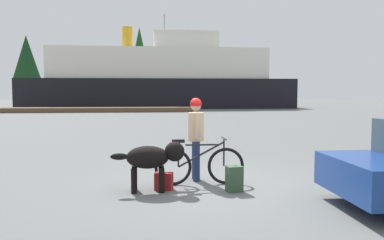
# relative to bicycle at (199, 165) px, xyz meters

# --- Properties ---
(ground_plane) EXTENTS (160.00, 160.00, 0.00)m
(ground_plane) POSITION_rel_bicycle_xyz_m (0.30, -0.11, -0.39)
(ground_plane) COLOR #595B5B
(bicycle) EXTENTS (1.74, 0.44, 0.91)m
(bicycle) POSITION_rel_bicycle_xyz_m (0.00, 0.00, 0.00)
(bicycle) COLOR black
(bicycle) RESTS_ON ground_plane
(person_cyclist) EXTENTS (0.32, 0.53, 1.67)m
(person_cyclist) POSITION_rel_bicycle_xyz_m (-0.01, 0.41, 0.61)
(person_cyclist) COLOR navy
(person_cyclist) RESTS_ON ground_plane
(dog) EXTENTS (1.33, 0.48, 0.90)m
(dog) POSITION_rel_bicycle_xyz_m (-0.88, -0.39, 0.22)
(dog) COLOR black
(dog) RESTS_ON ground_plane
(backpack) EXTENTS (0.31, 0.25, 0.46)m
(backpack) POSITION_rel_bicycle_xyz_m (0.57, -0.58, -0.15)
(backpack) COLOR #334C33
(backpack) RESTS_ON ground_plane
(handbag_pannier) EXTENTS (0.36, 0.26, 0.32)m
(handbag_pannier) POSITION_rel_bicycle_xyz_m (-0.69, -0.31, -0.23)
(handbag_pannier) COLOR maroon
(handbag_pannier) RESTS_ON ground_plane
(dock_pier) EXTENTS (16.43, 2.03, 0.40)m
(dock_pier) POSITION_rel_bicycle_xyz_m (-5.45, 27.09, -0.19)
(dock_pier) COLOR brown
(dock_pier) RESTS_ON ground_plane
(ferry_boat) EXTENTS (28.20, 8.17, 8.67)m
(ferry_boat) POSITION_rel_bicycle_xyz_m (0.12, 35.89, 2.65)
(ferry_boat) COLOR black
(ferry_boat) RESTS_ON ground_plane
(sailboat_moored) EXTENTS (7.18, 2.01, 9.71)m
(sailboat_moored) POSITION_rel_bicycle_xyz_m (0.51, 33.67, 0.13)
(sailboat_moored) COLOR navy
(sailboat_moored) RESTS_ON ground_plane
(pine_tree_far_left) EXTENTS (4.16, 4.16, 10.05)m
(pine_tree_far_left) POSITION_rel_bicycle_xyz_m (-19.25, 53.65, 6.25)
(pine_tree_far_left) COLOR #4C331E
(pine_tree_far_left) RESTS_ON ground_plane
(pine_tree_center) EXTENTS (3.98, 3.98, 8.23)m
(pine_tree_center) POSITION_rel_bicycle_xyz_m (-0.90, 51.92, 4.75)
(pine_tree_center) COLOR #4C331E
(pine_tree_center) RESTS_ON ground_plane
(pine_tree_far_right) EXTENTS (3.51, 3.51, 11.16)m
(pine_tree_far_right) POSITION_rel_bicycle_xyz_m (8.05, 53.36, 6.72)
(pine_tree_far_right) COLOR #4C331E
(pine_tree_far_right) RESTS_ON ground_plane
(pine_tree_mid_back) EXTENTS (4.13, 4.13, 12.44)m
(pine_tree_mid_back) POSITION_rel_bicycle_xyz_m (-2.77, 59.73, 7.32)
(pine_tree_mid_back) COLOR #4C331E
(pine_tree_mid_back) RESTS_ON ground_plane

